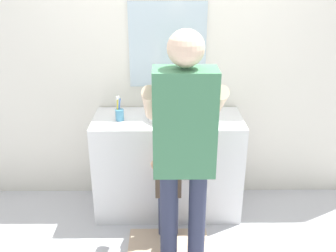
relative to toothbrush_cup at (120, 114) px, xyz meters
The scene contains 9 objects.
ground_plane 1.06m from the toothbrush_cup, 32.48° to the right, with size 14.00×14.00×0.00m, color silver.
back_wall 0.68m from the toothbrush_cup, 42.36° to the left, with size 4.40×0.10×2.70m.
vanity_cabinet 0.64m from the toothbrush_cup, ahead, with size 1.26×0.54×0.89m, color white.
sink_basin 0.40m from the toothbrush_cup, ahead, with size 0.34×0.34×0.11m.
faucet 0.46m from the toothbrush_cup, 30.16° to the left, with size 0.18×0.14×0.18m.
toothbrush_cup is the anchor object (origin of this frame).
bath_mat 1.14m from the toothbrush_cup, 51.59° to the right, with size 0.64×0.40×0.02m, color #CCAD8E.
child_toddler 0.68m from the toothbrush_cup, 41.68° to the right, with size 0.27×0.27×0.88m.
adult_parent 0.85m from the toothbrush_cup, 53.74° to the right, with size 0.54×0.57×1.74m.
Camera 1 is at (-0.03, -2.67, 2.08)m, focal length 40.56 mm.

